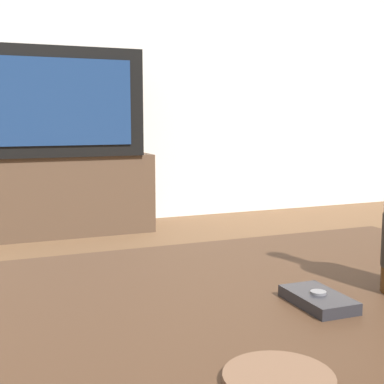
% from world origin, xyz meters
% --- Properties ---
extents(back_wall, '(8.00, 0.05, 2.60)m').
position_xyz_m(back_wall, '(0.00, 3.02, 1.30)').
color(back_wall, silver).
rests_on(back_wall, ground_plane).
extents(tv_stand, '(1.04, 0.39, 0.47)m').
position_xyz_m(tv_stand, '(0.27, 2.76, 0.24)').
color(tv_stand, '#4C3828').
rests_on(tv_stand, ground_plane).
extents(television, '(0.88, 0.44, 0.61)m').
position_xyz_m(television, '(0.27, 2.75, 0.78)').
color(television, black).
rests_on(television, tv_stand).
extents(cell_phone, '(0.06, 0.10, 0.02)m').
position_xyz_m(cell_phone, '(0.16, 0.02, 0.48)').
color(cell_phone, '#232328').
rests_on(cell_phone, coffee_table).
extents(coaster, '(0.09, 0.09, 0.01)m').
position_xyz_m(coaster, '(0.01, -0.13, 0.48)').
color(coaster, brown).
rests_on(coaster, coffee_table).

